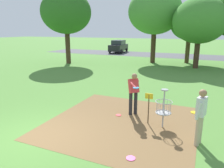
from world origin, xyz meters
TOP-DOWN VIEW (x-y plane):
  - ground_plane at (0.00, 0.00)m, footprint 160.00×160.00m
  - dirt_tee_pad at (2.19, 2.30)m, footprint 5.25×5.29m
  - disc_golf_basket at (3.57, 2.47)m, footprint 0.98×0.58m
  - player_foreground_watching at (2.31, 3.15)m, footprint 0.64×1.10m
  - player_throwing at (4.82, 1.73)m, footprint 0.44×0.49m
  - frisbee_near_basket at (3.22, 0.20)m, footprint 0.25×0.25m
  - frisbee_mid_grass at (1.82, 2.81)m, footprint 0.22×0.22m
  - tree_near_left at (-0.23, 17.40)m, footprint 5.28×5.28m
  - tree_mid_left at (3.07, 18.62)m, footprint 3.76×3.76m
  - tree_mid_center at (4.06, 15.73)m, footprint 4.57×4.57m
  - tree_mid_right at (-8.01, 13.46)m, footprint 4.87×4.87m
  - parking_lot_strip at (0.00, 24.67)m, footprint 36.00×6.00m
  - parked_car_leftmost at (-7.31, 25.41)m, footprint 2.17×4.30m

SIDE VIEW (x-z plane):
  - ground_plane at x=0.00m, z-range 0.00..0.00m
  - parking_lot_strip at x=0.00m, z-range 0.00..0.01m
  - dirt_tee_pad at x=2.19m, z-range 0.00..0.01m
  - frisbee_near_basket at x=3.22m, z-range 0.00..0.02m
  - frisbee_mid_grass at x=1.82m, z-range 0.00..0.02m
  - disc_golf_basket at x=3.57m, z-range 0.06..1.45m
  - parked_car_leftmost at x=-7.31m, z-range 0.00..1.84m
  - player_throwing at x=4.82m, z-range 0.11..1.82m
  - player_foreground_watching at x=2.31m, z-range 0.13..1.84m
  - tree_mid_left at x=3.07m, z-range 1.13..6.65m
  - tree_mid_center at x=4.06m, z-range 1.06..7.11m
  - tree_mid_right at x=-8.01m, z-range 1.44..8.51m
  - tree_near_left at x=-0.23m, z-range 1.41..8.77m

